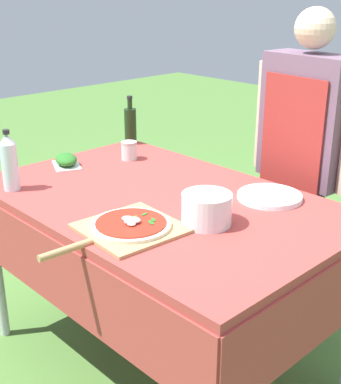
% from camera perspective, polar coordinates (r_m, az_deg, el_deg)
% --- Properties ---
extents(ground_plane, '(12.00, 12.00, 0.00)m').
position_cam_1_polar(ground_plane, '(2.53, -0.99, -17.57)').
color(ground_plane, '#517F38').
extents(prep_table, '(1.48, 0.96, 0.80)m').
position_cam_1_polar(prep_table, '(2.15, -1.11, -2.52)').
color(prep_table, '#A83D38').
rests_on(prep_table, ground).
extents(person_cook, '(0.56, 0.22, 1.50)m').
position_cam_1_polar(person_cook, '(2.48, 13.97, 4.26)').
color(person_cook, '#333D56').
rests_on(person_cook, ground).
extents(pizza_on_peel, '(0.34, 0.52, 0.06)m').
position_cam_1_polar(pizza_on_peel, '(1.84, -4.49, -3.72)').
color(pizza_on_peel, tan).
rests_on(pizza_on_peel, prep_table).
extents(oil_bottle, '(0.06, 0.06, 0.25)m').
position_cam_1_polar(oil_bottle, '(2.84, -4.30, 7.15)').
color(oil_bottle, black).
rests_on(oil_bottle, prep_table).
extents(water_bottle, '(0.07, 0.07, 0.25)m').
position_cam_1_polar(water_bottle, '(2.26, -16.81, 3.09)').
color(water_bottle, silver).
rests_on(water_bottle, prep_table).
extents(herb_container, '(0.21, 0.18, 0.06)m').
position_cam_1_polar(herb_container, '(2.53, -11.06, 3.34)').
color(herb_container, silver).
rests_on(herb_container, prep_table).
extents(mixing_tub, '(0.18, 0.18, 0.11)m').
position_cam_1_polar(mixing_tub, '(1.87, 3.88, -1.82)').
color(mixing_tub, silver).
rests_on(mixing_tub, prep_table).
extents(plate_stack, '(0.26, 0.26, 0.02)m').
position_cam_1_polar(plate_stack, '(2.14, 10.53, -0.46)').
color(plate_stack, white).
rests_on(plate_stack, prep_table).
extents(sauce_jar, '(0.08, 0.08, 0.09)m').
position_cam_1_polar(sauce_jar, '(2.58, -4.43, 4.32)').
color(sauce_jar, silver).
rests_on(sauce_jar, prep_table).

